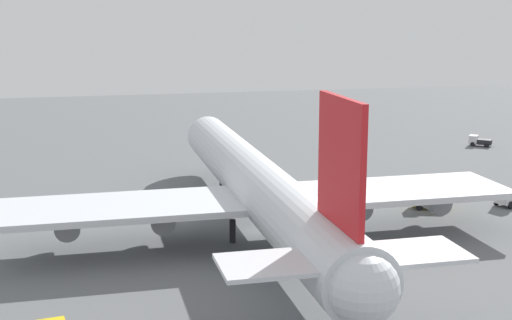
# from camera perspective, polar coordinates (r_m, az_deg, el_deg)

# --- Properties ---
(ground_plane) EXTENTS (284.45, 284.45, 0.00)m
(ground_plane) POSITION_cam_1_polar(r_m,az_deg,el_deg) (84.15, -0.00, -5.67)
(ground_plane) COLOR slate
(cargo_airplane) EXTENTS (71.11, 56.88, 18.87)m
(cargo_airplane) POSITION_cam_1_polar(r_m,az_deg,el_deg) (82.26, 0.07, -2.00)
(cargo_airplane) COLOR silver
(cargo_airplane) RESTS_ON ground_plane
(fuel_truck) EXTENTS (3.61, 4.54, 2.29)m
(fuel_truck) POSITION_cam_1_polar(r_m,az_deg,el_deg) (100.21, 19.30, -2.83)
(fuel_truck) COLOR silver
(fuel_truck) RESTS_ON ground_plane
(cargo_loader) EXTENTS (3.99, 4.26, 1.95)m
(cargo_loader) POSITION_cam_1_polar(r_m,az_deg,el_deg) (142.65, 17.18, 1.45)
(cargo_loader) COLOR silver
(cargo_loader) RESTS_ON ground_plane
(pushback_tractor) EXTENTS (3.42, 4.91, 2.31)m
(pushback_tractor) POSITION_cam_1_polar(r_m,az_deg,el_deg) (96.04, 13.45, -3.05)
(pushback_tractor) COLOR yellow
(pushback_tractor) RESTS_ON ground_plane
(safety_cone_nose) EXTENTS (0.44, 0.44, 0.63)m
(safety_cone_nose) POSITION_cam_1_polar(r_m,az_deg,el_deg) (114.75, -2.75, -0.78)
(safety_cone_nose) COLOR orange
(safety_cone_nose) RESTS_ON ground_plane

